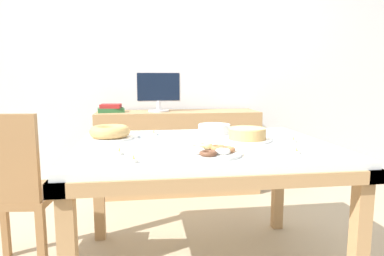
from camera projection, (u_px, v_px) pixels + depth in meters
name	position (u px, v px, depth m)	size (l,w,h in m)	color
wall_back	(175.00, 60.00, 3.53)	(8.00, 0.10, 2.60)	silver
dining_table	(204.00, 159.00, 1.92)	(1.42, 1.09, 0.75)	silver
chair	(12.00, 189.00, 1.83)	(0.46, 0.46, 0.94)	olive
sideboard	(178.00, 152.00, 3.36)	(1.55, 0.44, 0.80)	tan
computer_monitor	(158.00, 92.00, 3.25)	(0.42, 0.20, 0.38)	silver
book_stack	(111.00, 108.00, 3.21)	(0.26, 0.20, 0.08)	#2D6638
cake_chocolate_round	(247.00, 135.00, 1.97)	(0.28, 0.28, 0.08)	white
cake_golden_bundt	(110.00, 133.00, 2.04)	(0.28, 0.28, 0.08)	white
pastry_platter	(210.00, 152.00, 1.62)	(0.30, 0.30, 0.04)	white
plate_stack	(214.00, 129.00, 2.26)	(0.21, 0.21, 0.06)	white
tealight_right_edge	(293.00, 141.00, 1.93)	(0.04, 0.04, 0.04)	silver
tealight_left_edge	(134.00, 160.00, 1.47)	(0.04, 0.04, 0.04)	silver
tealight_near_front	(154.00, 134.00, 2.18)	(0.04, 0.04, 0.04)	silver
tealight_centre	(119.00, 153.00, 1.62)	(0.04, 0.04, 0.04)	silver
tealight_near_cakes	(297.00, 152.00, 1.63)	(0.04, 0.04, 0.04)	silver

